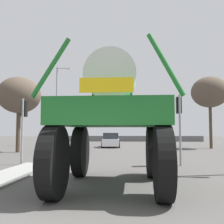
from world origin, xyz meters
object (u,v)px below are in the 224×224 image
at_px(oversize_sprayer, 113,119).
at_px(sedan_ahead, 111,140).
at_px(bare_tree_left, 19,95).
at_px(streetlight_far_left, 58,102).
at_px(bare_tree_right, 210,92).
at_px(traffic_signal_near_right, 179,114).
at_px(traffic_signal_near_left, 24,116).

distance_m(oversize_sprayer, sedan_ahead, 19.69).
bearing_deg(bare_tree_left, oversize_sprayer, -55.70).
distance_m(streetlight_far_left, bare_tree_right, 17.14).
relative_size(oversize_sprayer, traffic_signal_near_right, 1.50).
xyz_separation_m(traffic_signal_near_right, bare_tree_left, (-11.52, 7.24, 2.03)).
distance_m(traffic_signal_near_left, streetlight_far_left, 17.65).
bearing_deg(traffic_signal_near_left, sedan_ahead, 76.01).
height_order(sedan_ahead, traffic_signal_near_right, traffic_signal_near_right).
distance_m(traffic_signal_near_left, traffic_signal_near_right, 8.08).
bearing_deg(traffic_signal_near_right, bare_tree_right, 67.01).
height_order(traffic_signal_near_right, bare_tree_right, bare_tree_right).
distance_m(oversize_sprayer, bare_tree_right, 20.36).
height_order(sedan_ahead, traffic_signal_near_left, traffic_signal_near_left).
height_order(traffic_signal_near_left, traffic_signal_near_right, traffic_signal_near_right).
distance_m(sedan_ahead, traffic_signal_near_left, 14.96).
xyz_separation_m(streetlight_far_left, bare_tree_right, (16.61, -4.21, 0.39)).
bearing_deg(sedan_ahead, bare_tree_left, 132.71).
relative_size(traffic_signal_near_left, bare_tree_right, 0.48).
relative_size(sedan_ahead, traffic_signal_near_left, 1.22).
bearing_deg(traffic_signal_near_left, traffic_signal_near_right, -0.02).
distance_m(oversize_sprayer, bare_tree_left, 15.24).
bearing_deg(bare_tree_left, traffic_signal_near_right, -32.15).
bearing_deg(streetlight_far_left, traffic_signal_near_right, -57.12).
distance_m(traffic_signal_near_right, streetlight_far_left, 20.62).
distance_m(oversize_sprayer, streetlight_far_left, 23.96).
xyz_separation_m(traffic_signal_near_left, bare_tree_right, (13.58, 12.97, 3.07)).
height_order(oversize_sprayer, streetlight_far_left, streetlight_far_left).
height_order(streetlight_far_left, bare_tree_left, streetlight_far_left).
distance_m(sedan_ahead, bare_tree_right, 11.20).
distance_m(oversize_sprayer, traffic_signal_near_left, 7.22).
bearing_deg(oversize_sprayer, traffic_signal_near_left, 44.74).
height_order(oversize_sprayer, traffic_signal_near_left, oversize_sprayer).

